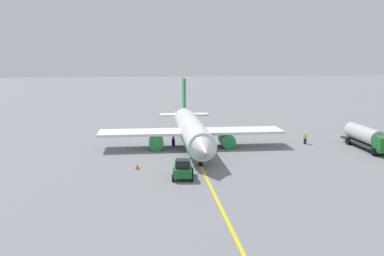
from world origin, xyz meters
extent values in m
plane|color=slate|center=(0.00, 0.00, 0.00)|extent=(400.00, 400.00, 0.00)
cylinder|color=white|center=(0.00, 0.00, 2.73)|extent=(23.53, 3.83, 3.45)
cube|color=#238C3D|center=(0.00, 0.00, 1.78)|extent=(22.22, 3.19, 0.97)
cone|color=white|center=(13.04, -0.21, 2.73)|extent=(3.31, 3.37, 3.31)
cone|color=white|center=(-13.69, 0.22, 3.07)|extent=(4.61, 3.01, 2.93)
cube|color=#238C3D|center=(-13.04, 0.21, 6.85)|extent=(3.21, 0.41, 5.20)
cube|color=white|center=(-13.04, 0.21, 3.13)|extent=(2.53, 8.44, 0.24)
cube|color=white|center=(-1.00, 0.02, 2.29)|extent=(5.23, 27.03, 0.36)
cylinder|color=#238C3D|center=(-0.12, 5.20, 1.04)|extent=(3.23, 2.15, 2.10)
cylinder|color=#238C3D|center=(-0.28, -5.20, 1.04)|extent=(3.23, 2.15, 2.10)
cylinder|color=#4C4C51|center=(9.78, -0.16, 1.12)|extent=(0.24, 0.24, 1.14)
cylinder|color=black|center=(9.78, -0.16, 0.55)|extent=(1.11, 0.42, 1.10)
cylinder|color=#4C4C51|center=(-1.96, 2.63, 1.12)|extent=(0.24, 0.24, 1.14)
cylinder|color=black|center=(-1.96, 2.63, 0.55)|extent=(1.11, 0.42, 1.10)
cylinder|color=#4C4C51|center=(-2.04, -2.57, 1.12)|extent=(0.24, 0.24, 1.14)
cylinder|color=black|center=(-2.04, -2.57, 0.55)|extent=(1.11, 0.42, 1.10)
cube|color=#2D2D33|center=(3.13, 25.07, 0.70)|extent=(10.62, 2.64, 0.30)
cylinder|color=silver|center=(2.53, 25.08, 2.00)|extent=(7.81, 2.40, 2.30)
cylinder|color=black|center=(7.60, 23.76, 0.55)|extent=(1.10, 0.36, 1.10)
cylinder|color=black|center=(0.42, 26.36, 0.55)|extent=(1.10, 0.36, 1.10)
cylinder|color=black|center=(0.39, 23.86, 0.55)|extent=(1.10, 0.36, 1.10)
cube|color=#196B28|center=(14.56, -2.81, 0.85)|extent=(3.82, 2.43, 0.90)
cube|color=black|center=(15.06, -2.87, 1.75)|extent=(1.59, 1.76, 0.90)
cylinder|color=black|center=(13.15, -3.64, 0.40)|extent=(0.83, 0.40, 0.80)
cylinder|color=black|center=(13.40, -1.66, 0.40)|extent=(0.83, 0.40, 0.80)
cylinder|color=black|center=(15.73, -3.96, 0.40)|extent=(0.83, 0.40, 0.80)
cylinder|color=black|center=(15.98, -1.98, 0.40)|extent=(0.83, 0.40, 0.80)
cube|color=navy|center=(-0.96, 17.59, 0.42)|extent=(0.54, 0.53, 0.85)
cube|color=yellow|center=(-0.96, 17.59, 1.15)|extent=(0.63, 0.61, 0.60)
sphere|color=tan|center=(-0.96, 17.59, 1.59)|extent=(0.24, 0.24, 0.24)
cone|color=#F2590F|center=(10.42, -7.85, 0.30)|extent=(0.55, 0.55, 0.61)
cube|color=yellow|center=(0.00, 0.00, 0.01)|extent=(79.26, 1.57, 0.01)
camera|label=1|loc=(58.95, -7.30, 13.47)|focal=39.06mm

